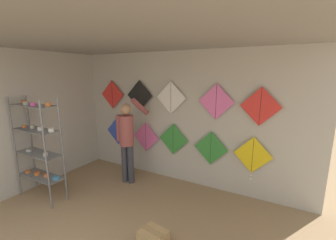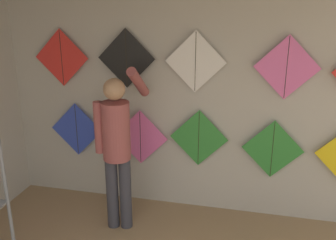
{
  "view_description": "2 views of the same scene",
  "coord_description": "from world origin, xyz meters",
  "px_view_note": "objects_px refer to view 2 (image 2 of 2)",
  "views": [
    {
      "loc": [
        2.16,
        -0.97,
        2.36
      ],
      "look_at": [
        -0.01,
        2.95,
        1.41
      ],
      "focal_mm": 24.0,
      "sensor_mm": 36.0,
      "label": 1
    },
    {
      "loc": [
        0.58,
        -0.92,
        2.52
      ],
      "look_at": [
        -0.33,
        2.95,
        1.22
      ],
      "focal_mm": 40.0,
      "sensor_mm": 36.0,
      "label": 2
    }
  ],
  "objects_px": {
    "kite_5": "(62,58)",
    "kite_6": "(126,58)",
    "kite_7": "(195,62)",
    "kite_8": "(287,68)",
    "kite_2": "(199,138)",
    "kite_1": "(140,137)",
    "kite_0": "(77,129)",
    "shopkeeper": "(117,141)",
    "kite_3": "(272,149)"
  },
  "relations": [
    {
      "from": "kite_5",
      "to": "kite_7",
      "type": "distance_m",
      "value": 1.63
    },
    {
      "from": "kite_1",
      "to": "kite_2",
      "type": "relative_size",
      "value": 1.0
    },
    {
      "from": "kite_1",
      "to": "kite_6",
      "type": "xyz_separation_m",
      "value": [
        -0.15,
        0.0,
        0.96
      ]
    },
    {
      "from": "kite_3",
      "to": "kite_7",
      "type": "xyz_separation_m",
      "value": [
        -0.91,
        0.0,
        0.96
      ]
    },
    {
      "from": "shopkeeper",
      "to": "kite_0",
      "type": "height_order",
      "value": "shopkeeper"
    },
    {
      "from": "kite_0",
      "to": "kite_3",
      "type": "height_order",
      "value": "kite_0"
    },
    {
      "from": "kite_0",
      "to": "kite_5",
      "type": "relative_size",
      "value": 1.0
    },
    {
      "from": "kite_0",
      "to": "kite_6",
      "type": "relative_size",
      "value": 1.0
    },
    {
      "from": "kite_0",
      "to": "kite_8",
      "type": "xyz_separation_m",
      "value": [
        2.49,
        0.0,
        0.9
      ]
    },
    {
      "from": "kite_8",
      "to": "kite_2",
      "type": "bearing_deg",
      "value": 180.0
    },
    {
      "from": "kite_1",
      "to": "kite_2",
      "type": "xyz_separation_m",
      "value": [
        0.72,
        0.0,
        0.05
      ]
    },
    {
      "from": "kite_0",
      "to": "kite_8",
      "type": "bearing_deg",
      "value": 0.0
    },
    {
      "from": "kite_7",
      "to": "kite_8",
      "type": "bearing_deg",
      "value": 0.0
    },
    {
      "from": "kite_5",
      "to": "shopkeeper",
      "type": "bearing_deg",
      "value": -32.79
    },
    {
      "from": "shopkeeper",
      "to": "kite_3",
      "type": "distance_m",
      "value": 1.76
    },
    {
      "from": "kite_3",
      "to": "kite_6",
      "type": "distance_m",
      "value": 1.98
    },
    {
      "from": "kite_7",
      "to": "kite_8",
      "type": "distance_m",
      "value": 0.98
    },
    {
      "from": "kite_3",
      "to": "kite_5",
      "type": "xyz_separation_m",
      "value": [
        -2.54,
        0.0,
        0.95
      ]
    },
    {
      "from": "kite_1",
      "to": "kite_6",
      "type": "distance_m",
      "value": 0.98
    },
    {
      "from": "shopkeeper",
      "to": "kite_7",
      "type": "relative_size",
      "value": 2.68
    },
    {
      "from": "kite_5",
      "to": "kite_7",
      "type": "bearing_deg",
      "value": 0.0
    },
    {
      "from": "shopkeeper",
      "to": "kite_5",
      "type": "distance_m",
      "value": 1.32
    },
    {
      "from": "kite_2",
      "to": "kite_3",
      "type": "distance_m",
      "value": 0.85
    },
    {
      "from": "shopkeeper",
      "to": "kite_7",
      "type": "height_order",
      "value": "kite_7"
    },
    {
      "from": "kite_2",
      "to": "kite_7",
      "type": "height_order",
      "value": "kite_7"
    },
    {
      "from": "kite_0",
      "to": "kite_5",
      "type": "height_order",
      "value": "kite_5"
    },
    {
      "from": "kite_0",
      "to": "kite_8",
      "type": "relative_size",
      "value": 1.0
    },
    {
      "from": "shopkeeper",
      "to": "kite_6",
      "type": "bearing_deg",
      "value": 87.77
    },
    {
      "from": "shopkeeper",
      "to": "kite_0",
      "type": "bearing_deg",
      "value": 134.45
    },
    {
      "from": "kite_1",
      "to": "kite_5",
      "type": "height_order",
      "value": "kite_5"
    },
    {
      "from": "kite_7",
      "to": "kite_6",
      "type": "bearing_deg",
      "value": 180.0
    },
    {
      "from": "kite_6",
      "to": "kite_1",
      "type": "bearing_deg",
      "value": 0.0
    },
    {
      "from": "kite_3",
      "to": "kite_5",
      "type": "height_order",
      "value": "kite_5"
    },
    {
      "from": "shopkeeper",
      "to": "kite_3",
      "type": "height_order",
      "value": "shopkeeper"
    },
    {
      "from": "kite_2",
      "to": "kite_7",
      "type": "bearing_deg",
      "value": 180.0
    },
    {
      "from": "shopkeeper",
      "to": "kite_8",
      "type": "xyz_separation_m",
      "value": [
        1.72,
        0.57,
        0.77
      ]
    },
    {
      "from": "kite_8",
      "to": "kite_7",
      "type": "bearing_deg",
      "value": 180.0
    },
    {
      "from": "kite_0",
      "to": "kite_3",
      "type": "distance_m",
      "value": 2.42
    },
    {
      "from": "kite_1",
      "to": "kite_5",
      "type": "distance_m",
      "value": 1.35
    },
    {
      "from": "kite_2",
      "to": "kite_6",
      "type": "relative_size",
      "value": 1.0
    },
    {
      "from": "shopkeeper",
      "to": "kite_1",
      "type": "distance_m",
      "value": 0.6
    },
    {
      "from": "kite_0",
      "to": "kite_1",
      "type": "distance_m",
      "value": 0.85
    },
    {
      "from": "kite_2",
      "to": "kite_7",
      "type": "distance_m",
      "value": 0.9
    },
    {
      "from": "shopkeeper",
      "to": "kite_2",
      "type": "relative_size",
      "value": 2.68
    },
    {
      "from": "shopkeeper",
      "to": "kite_2",
      "type": "distance_m",
      "value": 0.99
    },
    {
      "from": "kite_2",
      "to": "kite_6",
      "type": "bearing_deg",
      "value": 180.0
    },
    {
      "from": "kite_6",
      "to": "kite_8",
      "type": "relative_size",
      "value": 1.0
    },
    {
      "from": "kite_2",
      "to": "kite_8",
      "type": "xyz_separation_m",
      "value": [
        0.92,
        0.0,
        0.88
      ]
    },
    {
      "from": "kite_5",
      "to": "kite_6",
      "type": "height_order",
      "value": "kite_6"
    },
    {
      "from": "kite_0",
      "to": "kite_6",
      "type": "height_order",
      "value": "kite_6"
    }
  ]
}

